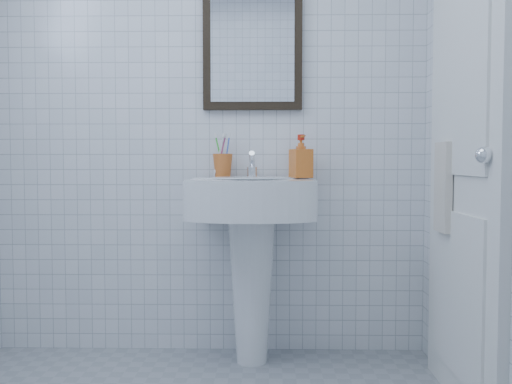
{
  "coord_description": "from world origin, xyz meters",
  "views": [
    {
      "loc": [
        0.3,
        -1.72,
        0.98
      ],
      "look_at": [
        0.25,
        0.86,
        0.84
      ],
      "focal_mm": 40.0,
      "sensor_mm": 36.0,
      "label": 1
    }
  ],
  "objects": [
    {
      "name": "wall_back",
      "position": [
        0.0,
        1.2,
        1.25
      ],
      "size": [
        2.2,
        0.02,
        2.5
      ],
      "primitive_type": "cube",
      "color": "white",
      "rests_on": "ground"
    },
    {
      "name": "hand_towel",
      "position": [
        1.04,
        0.7,
        0.87
      ],
      "size": [
        0.03,
        0.16,
        0.38
      ],
      "primitive_type": "cube",
      "color": "silver",
      "rests_on": "towel_ring"
    },
    {
      "name": "faucet",
      "position": [
        0.22,
        1.09,
        0.95
      ],
      "size": [
        0.05,
        0.12,
        0.13
      ],
      "color": "silver",
      "rests_on": "washbasin"
    },
    {
      "name": "washbasin",
      "position": [
        0.22,
        0.99,
        0.61
      ],
      "size": [
        0.59,
        0.43,
        0.91
      ],
      "color": "white",
      "rests_on": "ground"
    },
    {
      "name": "soap_dispenser",
      "position": [
        0.46,
        1.09,
        1.0
      ],
      "size": [
        0.12,
        0.12,
        0.21
      ],
      "primitive_type": "imported",
      "rotation": [
        0.0,
        0.0,
        0.36
      ],
      "color": "#BC4612",
      "rests_on": "washbasin"
    },
    {
      "name": "toothbrush_cup",
      "position": [
        0.07,
        1.12,
        0.96
      ],
      "size": [
        0.13,
        0.13,
        0.12
      ],
      "primitive_type": null,
      "rotation": [
        0.0,
        0.0,
        0.33
      ],
      "color": "#C55F24",
      "rests_on": "washbasin"
    },
    {
      "name": "towel_ring",
      "position": [
        1.06,
        0.7,
        1.05
      ],
      "size": [
        0.01,
        0.18,
        0.18
      ],
      "primitive_type": "torus",
      "rotation": [
        0.0,
        1.57,
        0.0
      ],
      "color": "silver",
      "rests_on": "wall_right"
    },
    {
      "name": "bathroom_door",
      "position": [
        1.08,
        0.55,
        1.0
      ],
      "size": [
        0.04,
        0.8,
        2.0
      ],
      "primitive_type": "cube",
      "color": "silver",
      "rests_on": "ground"
    },
    {
      "name": "wall_mirror",
      "position": [
        0.22,
        1.18,
        1.55
      ],
      "size": [
        0.5,
        0.04,
        0.62
      ],
      "color": "black",
      "rests_on": "wall_back"
    }
  ]
}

